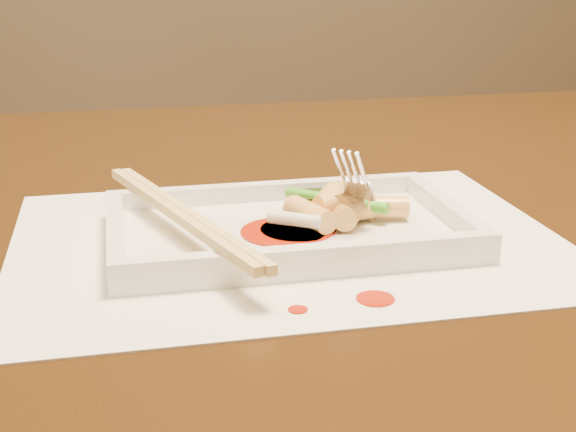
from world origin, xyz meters
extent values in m
cube|color=black|center=(0.00, 0.00, 0.73)|extent=(1.40, 0.90, 0.04)
cube|color=white|center=(-0.07, -0.09, 0.75)|extent=(0.40, 0.30, 0.00)
cylinder|color=#AB1905|center=(-0.04, -0.20, 0.75)|extent=(0.02, 0.02, 0.00)
cylinder|color=#AB1905|center=(-0.09, -0.21, 0.75)|extent=(0.01, 0.01, 0.00)
cube|color=white|center=(-0.07, -0.09, 0.76)|extent=(0.26, 0.16, 0.01)
cube|color=white|center=(-0.07, -0.01, 0.77)|extent=(0.26, 0.01, 0.01)
cube|color=white|center=(-0.07, -0.16, 0.77)|extent=(0.26, 0.01, 0.01)
cube|color=white|center=(-0.19, -0.09, 0.77)|extent=(0.01, 0.14, 0.01)
cube|color=white|center=(0.05, -0.09, 0.77)|extent=(0.01, 0.14, 0.01)
cube|color=black|center=(-0.03, -0.05, 0.77)|extent=(0.04, 0.03, 0.01)
cylinder|color=#EAEACC|center=(-0.07, -0.10, 0.77)|extent=(0.04, 0.03, 0.01)
cylinder|color=#379417|center=(-0.03, -0.07, 0.77)|extent=(0.07, 0.06, 0.01)
cube|color=#DDBC6E|center=(-0.15, -0.09, 0.78)|extent=(0.09, 0.24, 0.01)
cube|color=#DDBC6E|center=(-0.14, -0.09, 0.78)|extent=(0.09, 0.24, 0.01)
cylinder|color=#AB1905|center=(-0.06, -0.08, 0.76)|extent=(0.04, 0.04, 0.00)
cylinder|color=#AB1905|center=(-0.07, -0.09, 0.76)|extent=(0.06, 0.06, 0.00)
cylinder|color=#AB1905|center=(-0.06, -0.09, 0.76)|extent=(0.06, 0.06, 0.00)
cylinder|color=#FAD174|center=(-0.05, -0.09, 0.77)|extent=(0.03, 0.05, 0.02)
cylinder|color=#FAD174|center=(-0.03, -0.09, 0.77)|extent=(0.02, 0.04, 0.02)
cylinder|color=#FAD174|center=(-0.02, -0.07, 0.78)|extent=(0.04, 0.04, 0.02)
cylinder|color=#FAD174|center=(-0.02, -0.08, 0.77)|extent=(0.04, 0.04, 0.02)
cylinder|color=#FAD174|center=(0.00, -0.08, 0.77)|extent=(0.05, 0.03, 0.02)
cylinder|color=#FAD174|center=(-0.03, -0.08, 0.78)|extent=(0.05, 0.02, 0.02)
cylinder|color=#FAD174|center=(-0.02, -0.08, 0.77)|extent=(0.04, 0.02, 0.02)
cylinder|color=#FAD174|center=(-0.03, -0.06, 0.77)|extent=(0.04, 0.05, 0.02)
camera|label=1|loc=(-0.19, -0.63, 0.96)|focal=50.00mm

